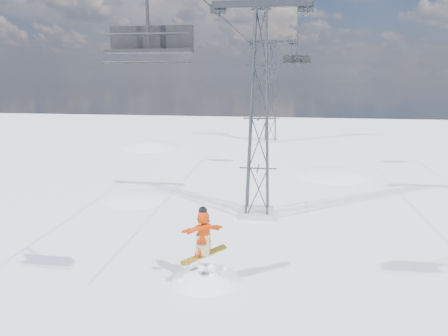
{
  "coord_description": "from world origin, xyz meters",
  "views": [
    {
      "loc": [
        1.97,
        -13.45,
        7.87
      ],
      "look_at": [
        -0.45,
        3.5,
        3.79
      ],
      "focal_mm": 32.0,
      "sensor_mm": 36.0,
      "label": 1
    }
  ],
  "objects": [
    {
      "name": "ground",
      "position": [
        0.0,
        0.0,
        0.0
      ],
      "size": [
        120.0,
        120.0,
        0.0
      ],
      "primitive_type": "plane",
      "color": "white",
      "rests_on": "ground"
    },
    {
      "name": "snow_terrain",
      "position": [
        -4.77,
        21.24,
        -9.59
      ],
      "size": [
        39.0,
        37.0,
        22.0
      ],
      "color": "white",
      "rests_on": "ground"
    },
    {
      "name": "lift_tower_near",
      "position": [
        0.8,
        8.0,
        5.47
      ],
      "size": [
        5.2,
        1.8,
        11.43
      ],
      "color": "#999999",
      "rests_on": "ground"
    },
    {
      "name": "lift_tower_far",
      "position": [
        0.8,
        33.0,
        5.47
      ],
      "size": [
        5.2,
        1.8,
        11.43
      ],
      "color": "#999999",
      "rests_on": "ground"
    },
    {
      "name": "haul_cables",
      "position": [
        0.8,
        19.5,
        10.85
      ],
      "size": [
        4.46,
        51.0,
        0.06
      ],
      "color": "black",
      "rests_on": "ground"
    },
    {
      "name": "snowboarder_jump",
      "position": [
        -0.75,
        0.47,
        -1.62
      ],
      "size": [
        4.4,
        4.4,
        7.05
      ],
      "color": "white",
      "rests_on": "ground"
    },
    {
      "name": "lift_chair_near",
      "position": [
        -1.4,
        -3.24,
        8.65
      ],
      "size": [
        2.22,
        0.64,
        2.75
      ],
      "color": "black",
      "rests_on": "ground"
    },
    {
      "name": "lift_chair_mid",
      "position": [
        3.0,
        17.76,
        8.81
      ],
      "size": [
        2.06,
        0.59,
        2.55
      ],
      "color": "black",
      "rests_on": "ground"
    }
  ]
}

